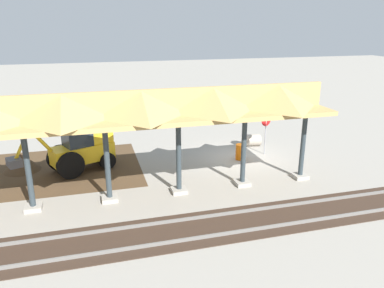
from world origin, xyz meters
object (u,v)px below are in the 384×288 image
stop_sign (266,125)px  concrete_pipe (253,140)px  traffic_barrel (240,152)px  backhoe (79,148)px

stop_sign → concrete_pipe: bearing=-89.1°
concrete_pipe → traffic_barrel: traffic_barrel is taller
stop_sign → traffic_barrel: bearing=15.0°
concrete_pipe → traffic_barrel: 2.76m
stop_sign → concrete_pipe: (0.03, -1.68, -1.44)m
concrete_pipe → backhoe: bearing=7.8°
backhoe → traffic_barrel: (-8.91, 0.68, -0.81)m
backhoe → concrete_pipe: bearing=-172.2°
stop_sign → concrete_pipe: stop_sign is taller
backhoe → stop_sign: bearing=178.9°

